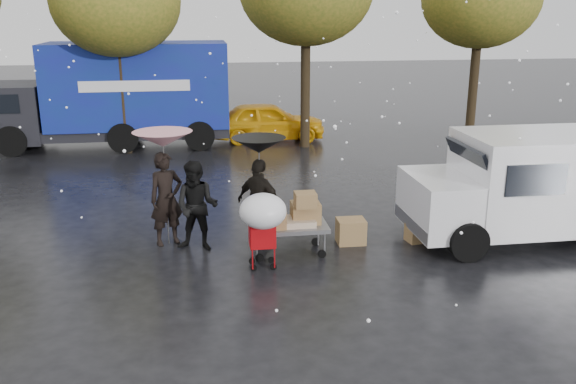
{
  "coord_description": "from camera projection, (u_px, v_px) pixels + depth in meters",
  "views": [
    {
      "loc": [
        -1.14,
        -10.36,
        4.57
      ],
      "look_at": [
        0.56,
        1.0,
        1.11
      ],
      "focal_mm": 38.0,
      "sensor_mm": 36.0,
      "label": 1
    }
  ],
  "objects": [
    {
      "name": "person_black",
      "position": [
        260.0,
        203.0,
        12.01
      ],
      "size": [
        1.06,
        1.03,
        1.79
      ],
      "primitive_type": "imported",
      "rotation": [
        0.0,
        0.0,
        2.39
      ],
      "color": "black",
      "rests_on": "ground"
    },
    {
      "name": "shopping_cart",
      "position": [
        263.0,
        215.0,
        10.8
      ],
      "size": [
        0.84,
        0.84,
        1.46
      ],
      "color": "#B90A10",
      "rests_on": "ground"
    },
    {
      "name": "ground",
      "position": [
        266.0,
        266.0,
        11.29
      ],
      "size": [
        90.0,
        90.0,
        0.0
      ],
      "primitive_type": "plane",
      "color": "black",
      "rests_on": "ground"
    },
    {
      "name": "blue_truck",
      "position": [
        114.0,
        95.0,
        20.73
      ],
      "size": [
        8.3,
        2.6,
        3.5
      ],
      "color": "navy",
      "rests_on": "ground"
    },
    {
      "name": "box_ground_far",
      "position": [
        418.0,
        233.0,
        12.46
      ],
      "size": [
        0.52,
        0.43,
        0.36
      ],
      "primitive_type": "cube",
      "rotation": [
        0.0,
        0.0,
        0.17
      ],
      "color": "olive",
      "rests_on": "ground"
    },
    {
      "name": "umbrella_black",
      "position": [
        259.0,
        145.0,
        11.67
      ],
      "size": [
        1.05,
        1.05,
        2.22
      ],
      "color": "#4C4C4C",
      "rests_on": "ground"
    },
    {
      "name": "vendor_cart",
      "position": [
        293.0,
        218.0,
        11.68
      ],
      "size": [
        1.52,
        0.8,
        1.27
      ],
      "color": "slate",
      "rests_on": "ground"
    },
    {
      "name": "box_ground_near",
      "position": [
        351.0,
        231.0,
        12.34
      ],
      "size": [
        0.57,
        0.46,
        0.5
      ],
      "primitive_type": "cube",
      "rotation": [
        0.0,
        0.0,
        -0.02
      ],
      "color": "olive",
      "rests_on": "ground"
    },
    {
      "name": "umbrella_pink",
      "position": [
        163.0,
        139.0,
        11.77
      ],
      "size": [
        1.16,
        1.16,
        2.31
      ],
      "color": "#4C4C4C",
      "rests_on": "ground"
    },
    {
      "name": "person_middle",
      "position": [
        197.0,
        206.0,
        11.82
      ],
      "size": [
        1.03,
        0.9,
        1.79
      ],
      "primitive_type": "imported",
      "rotation": [
        0.0,
        0.0,
        -0.3
      ],
      "color": "black",
      "rests_on": "ground"
    },
    {
      "name": "white_van",
      "position": [
        536.0,
        184.0,
        12.37
      ],
      "size": [
        4.91,
        2.18,
        2.2
      ],
      "color": "white",
      "rests_on": "ground"
    },
    {
      "name": "yellow_taxi",
      "position": [
        267.0,
        121.0,
        21.91
      ],
      "size": [
        4.12,
        1.71,
        1.39
      ],
      "primitive_type": "imported",
      "rotation": [
        0.0,
        0.0,
        1.56
      ],
      "color": "#ECA50C",
      "rests_on": "ground"
    },
    {
      "name": "person_pink",
      "position": [
        166.0,
        199.0,
        12.12
      ],
      "size": [
        0.81,
        0.68,
        1.89
      ],
      "primitive_type": "imported",
      "rotation": [
        0.0,
        0.0,
        0.4
      ],
      "color": "black",
      "rests_on": "ground"
    }
  ]
}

